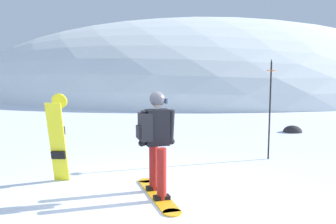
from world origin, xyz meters
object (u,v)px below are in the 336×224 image
Objects in this scene: snowboarder_main at (156,141)px; spare_snowboard at (58,138)px; rock_dark at (292,132)px; piste_marker_near at (270,103)px.

snowboarder_main is 1.08× the size of spare_snowboard.
piste_marker_near is at bearing -113.60° from rock_dark.
rock_dark is (3.88, 5.98, -0.92)m from snowboarder_main.
snowboarder_main is 3.47m from piste_marker_near.
snowboarder_main is at bearing -133.20° from piste_marker_near.
snowboarder_main is 0.77× the size of piste_marker_near.
spare_snowboard is 4.61m from piste_marker_near.
snowboarder_main is at bearing -122.95° from rock_dark.
piste_marker_near is (2.36, 2.52, 0.36)m from snowboarder_main.
snowboarder_main is 1.90m from spare_snowboard.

